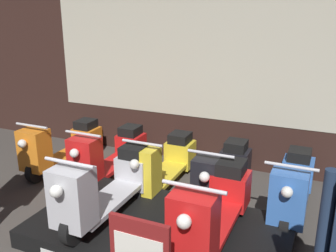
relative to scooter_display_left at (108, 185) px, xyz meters
The scene contains 9 objects.
shop_wall_back 2.43m from the scooter_display_left, 81.52° to the left, with size 8.91×0.09×3.20m.
display_platform 0.70m from the scooter_display_left, ahead, with size 2.53×1.40×0.19m.
scooter_display_left is the anchor object (origin of this frame).
scooter_display_right 1.14m from the scooter_display_left, ahead, with size 0.50×1.58×0.80m.
scooter_backrow_0 1.90m from the scooter_display_left, 142.96° to the left, with size 0.50×1.58×0.80m.
scooter_backrow_1 1.35m from the scooter_display_left, 121.63° to the left, with size 0.50×1.58×0.80m.
scooter_backrow_2 1.16m from the scooter_display_left, 84.68° to the left, with size 0.50×1.58×0.80m.
scooter_backrow_3 1.47m from the scooter_display_left, 51.27° to the left, with size 0.50×1.58×0.80m.
scooter_backrow_4 2.07m from the scooter_display_left, 33.50° to the left, with size 0.50×1.58×0.80m.
Camera 1 is at (1.65, -1.46, 2.23)m, focal length 40.00 mm.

